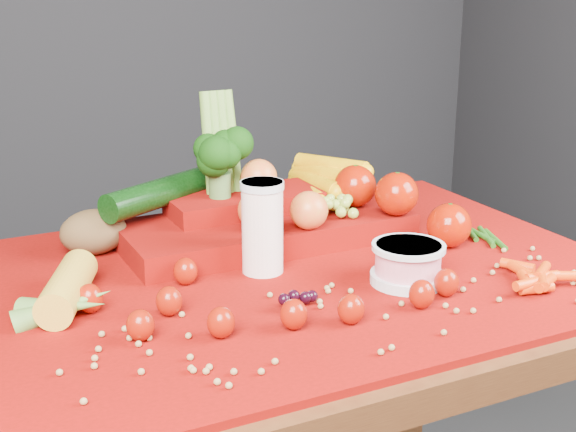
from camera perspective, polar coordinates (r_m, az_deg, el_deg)
name	(u,v)px	position (r m, az deg, el deg)	size (l,w,h in m)	color
table	(293,329)	(1.37, 0.37, -8.01)	(1.10, 0.80, 0.75)	#35190C
red_cloth	(293,273)	(1.33, 0.38, -4.09)	(1.05, 0.75, 0.01)	#7D0504
milk_glass	(262,224)	(1.30, -1.83, -0.56)	(0.07, 0.07, 0.15)	white
yogurt_bowl	(408,262)	(1.28, 8.53, -3.27)	(0.12, 0.12, 0.06)	silver
strawberry_scatter	(259,299)	(1.15, -2.07, -5.95)	(0.54, 0.28, 0.05)	#940F00
dark_grape_cluster	(299,300)	(1.18, 0.79, -5.99)	(0.06, 0.05, 0.03)	black
soybean_scatter	(356,313)	(1.17, 4.83, -6.86)	(0.84, 0.24, 0.01)	olive
corn_ear	(65,301)	(1.20, -15.61, -5.86)	(0.24, 0.26, 0.06)	yellow
potato	(94,232)	(1.43, -13.66, -1.11)	(0.12, 0.08, 0.08)	#4F361C
baby_carrot_pile	(535,271)	(1.34, 17.19, -3.78)	(0.17, 0.17, 0.03)	red
green_bean_pile	(485,235)	(1.53, 13.85, -1.30)	(0.14, 0.12, 0.01)	#205212
produce_mound	(277,208)	(1.46, -0.78, 0.58)	(0.61, 0.39, 0.27)	#7D0504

